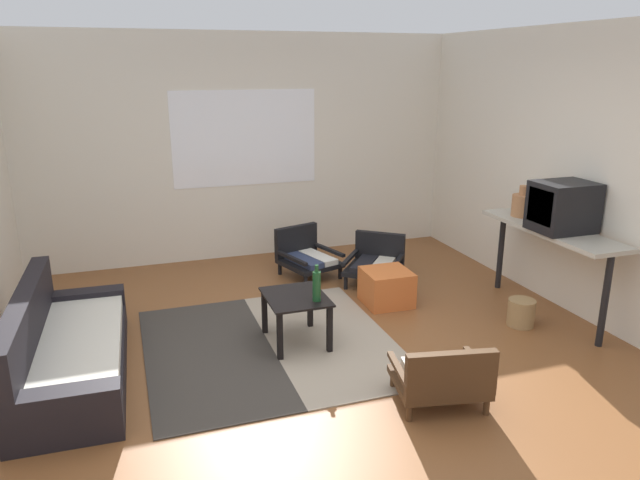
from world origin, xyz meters
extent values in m
plane|color=brown|center=(0.00, 0.00, 0.00)|extent=(7.80, 7.80, 0.00)
cube|color=silver|center=(0.00, 3.06, 1.35)|extent=(5.60, 0.12, 2.70)
cube|color=white|center=(0.00, 3.00, 1.47)|extent=(1.75, 0.01, 1.13)
cube|color=silver|center=(2.66, 0.30, 1.35)|extent=(0.12, 6.60, 2.70)
cube|color=#38332D|center=(-0.89, 0.46, 0.01)|extent=(1.04, 2.16, 0.01)
cube|color=gray|center=(0.15, 0.46, 0.01)|extent=(1.04, 2.16, 0.01)
cube|color=black|center=(-1.92, 0.44, 0.11)|extent=(0.79, 1.97, 0.23)
cube|color=beige|center=(-1.89, 0.43, 0.28)|extent=(0.68, 1.79, 0.10)
cube|color=black|center=(-2.22, 0.44, 0.41)|extent=(0.20, 1.95, 0.59)
cube|color=black|center=(-1.89, 1.32, 0.19)|extent=(0.74, 0.20, 0.38)
cube|color=black|center=(-1.94, -0.45, 0.19)|extent=(0.74, 0.20, 0.38)
cube|color=black|center=(-0.14, 0.44, 0.43)|extent=(0.51, 0.61, 0.02)
cube|color=black|center=(-0.35, 0.71, 0.21)|extent=(0.04, 0.04, 0.42)
cube|color=black|center=(0.08, 0.71, 0.21)|extent=(0.04, 0.04, 0.42)
cube|color=black|center=(-0.35, 0.18, 0.21)|extent=(0.04, 0.04, 0.42)
cube|color=black|center=(0.08, 0.18, 0.21)|extent=(0.04, 0.04, 0.42)
cylinder|color=black|center=(0.79, 1.82, 0.07)|extent=(0.04, 0.04, 0.14)
cylinder|color=black|center=(0.34, 1.68, 0.07)|extent=(0.04, 0.04, 0.14)
cylinder|color=black|center=(0.63, 2.31, 0.07)|extent=(0.04, 0.04, 0.14)
cylinder|color=black|center=(0.18, 2.17, 0.07)|extent=(0.04, 0.04, 0.14)
cube|color=black|center=(0.49, 1.99, 0.16)|extent=(0.71, 0.74, 0.05)
cube|color=silver|center=(0.58, 2.00, 0.22)|extent=(0.34, 0.57, 0.06)
cube|color=#2D3856|center=(0.40, 1.95, 0.22)|extent=(0.34, 0.57, 0.06)
cube|color=black|center=(0.40, 2.25, 0.36)|extent=(0.55, 0.23, 0.35)
cube|color=black|center=(0.73, 2.07, 0.28)|extent=(0.22, 0.59, 0.04)
cube|color=black|center=(0.24, 1.92, 0.28)|extent=(0.22, 0.59, 0.04)
cylinder|color=#472D19|center=(0.34, -0.50, 0.06)|extent=(0.04, 0.04, 0.12)
cylinder|color=#472D19|center=(0.88, -0.61, 0.06)|extent=(0.04, 0.04, 0.12)
cylinder|color=#472D19|center=(0.26, -0.93, 0.06)|extent=(0.04, 0.04, 0.12)
cylinder|color=#472D19|center=(0.79, -1.04, 0.06)|extent=(0.04, 0.04, 0.12)
cube|color=#472D19|center=(0.57, -0.77, 0.15)|extent=(0.72, 0.63, 0.05)
cube|color=silver|center=(0.46, -0.73, 0.20)|extent=(0.29, 0.49, 0.06)
cube|color=brown|center=(0.68, -0.77, 0.20)|extent=(0.29, 0.49, 0.06)
cube|color=#472D19|center=(0.52, -1.00, 0.33)|extent=(0.63, 0.19, 0.33)
cube|color=#472D19|center=(0.28, -0.71, 0.26)|extent=(0.14, 0.52, 0.04)
cube|color=#472D19|center=(0.86, -0.83, 0.26)|extent=(0.14, 0.52, 0.04)
cylinder|color=black|center=(1.11, 1.20, 0.07)|extent=(0.04, 0.04, 0.15)
cylinder|color=black|center=(0.73, 1.49, 0.07)|extent=(0.04, 0.04, 0.15)
cylinder|color=black|center=(1.42, 1.59, 0.07)|extent=(0.04, 0.04, 0.15)
cylinder|color=black|center=(1.05, 1.89, 0.07)|extent=(0.04, 0.04, 0.15)
cube|color=black|center=(1.08, 1.54, 0.17)|extent=(0.80, 0.81, 0.05)
cube|color=beige|center=(1.14, 1.47, 0.23)|extent=(0.47, 0.53, 0.06)
cube|color=black|center=(0.99, 1.59, 0.23)|extent=(0.47, 0.53, 0.06)
cube|color=black|center=(1.24, 1.75, 0.36)|extent=(0.48, 0.40, 0.32)
cube|color=black|center=(1.28, 1.38, 0.29)|extent=(0.40, 0.49, 0.04)
cube|color=black|center=(0.87, 1.70, 0.29)|extent=(0.40, 0.49, 0.04)
cube|color=#D1662D|center=(0.98, 0.99, 0.18)|extent=(0.46, 0.46, 0.35)
cube|color=#B2AD9E|center=(2.32, 0.28, 0.85)|extent=(0.46, 1.59, 0.04)
cylinder|color=black|center=(2.32, -0.46, 0.41)|extent=(0.06, 0.06, 0.83)
cylinder|color=black|center=(2.32, 1.01, 0.41)|extent=(0.06, 0.06, 0.83)
cube|color=black|center=(2.32, 0.16, 1.09)|extent=(0.52, 0.42, 0.45)
cube|color=black|center=(2.06, 0.16, 1.11)|extent=(0.01, 0.33, 0.31)
cylinder|color=#A87047|center=(2.32, 0.73, 0.98)|extent=(0.22, 0.22, 0.22)
cylinder|color=#A87047|center=(2.32, 0.73, 1.13)|extent=(0.09, 0.09, 0.09)
cylinder|color=#194723|center=(0.00, 0.29, 0.56)|extent=(0.07, 0.07, 0.25)
cylinder|color=#194723|center=(0.00, 0.29, 0.72)|extent=(0.03, 0.03, 0.06)
cylinder|color=#9E7A4C|center=(1.94, 0.11, 0.13)|extent=(0.25, 0.25, 0.25)
camera|label=1|loc=(-1.45, -4.07, 2.34)|focal=33.27mm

